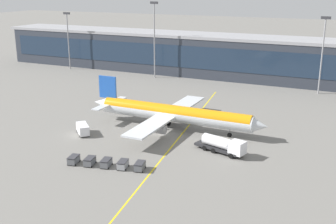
{
  "coord_description": "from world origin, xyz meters",
  "views": [
    {
      "loc": [
        38.73,
        -79.83,
        31.99
      ],
      "look_at": [
        0.69,
        2.49,
        4.5
      ],
      "focal_mm": 45.27,
      "sensor_mm": 36.0,
      "label": 1
    }
  ],
  "objects_px": {
    "main_airliner": "(173,113)",
    "baggage_cart_0": "(74,160)",
    "crew_van": "(83,129)",
    "baggage_cart_1": "(90,161)",
    "fuel_tanker": "(223,145)",
    "baggage_cart_4": "(140,166)",
    "baggage_cart_3": "(123,164)",
    "baggage_cart_2": "(106,163)"
  },
  "relations": [
    {
      "from": "crew_van",
      "to": "baggage_cart_1",
      "type": "bearing_deg",
      "value": -50.16
    },
    {
      "from": "baggage_cart_2",
      "to": "baggage_cart_1",
      "type": "bearing_deg",
      "value": -168.21
    },
    {
      "from": "main_airliner",
      "to": "fuel_tanker",
      "type": "relative_size",
      "value": 3.91
    },
    {
      "from": "main_airliner",
      "to": "baggage_cart_0",
      "type": "distance_m",
      "value": 27.43
    },
    {
      "from": "baggage_cart_0",
      "to": "baggage_cart_4",
      "type": "distance_m",
      "value": 12.8
    },
    {
      "from": "baggage_cart_0",
      "to": "baggage_cart_1",
      "type": "height_order",
      "value": "same"
    },
    {
      "from": "fuel_tanker",
      "to": "baggage_cart_0",
      "type": "relative_size",
      "value": 3.81
    },
    {
      "from": "crew_van",
      "to": "baggage_cart_1",
      "type": "relative_size",
      "value": 1.74
    },
    {
      "from": "crew_van",
      "to": "main_airliner",
      "type": "bearing_deg",
      "value": 35.38
    },
    {
      "from": "baggage_cart_1",
      "to": "baggage_cart_3",
      "type": "bearing_deg",
      "value": 11.79
    },
    {
      "from": "baggage_cart_2",
      "to": "baggage_cart_0",
      "type": "bearing_deg",
      "value": -168.21
    },
    {
      "from": "baggage_cart_4",
      "to": "crew_van",
      "type": "bearing_deg",
      "value": 150.97
    },
    {
      "from": "baggage_cart_0",
      "to": "fuel_tanker",
      "type": "bearing_deg",
      "value": 34.93
    },
    {
      "from": "crew_van",
      "to": "baggage_cart_4",
      "type": "xyz_separation_m",
      "value": [
        20.55,
        -11.41,
        -0.53
      ]
    },
    {
      "from": "baggage_cart_3",
      "to": "baggage_cart_2",
      "type": "bearing_deg",
      "value": -168.21
    },
    {
      "from": "main_airliner",
      "to": "baggage_cart_2",
      "type": "height_order",
      "value": "main_airliner"
    },
    {
      "from": "crew_van",
      "to": "baggage_cart_4",
      "type": "height_order",
      "value": "crew_van"
    },
    {
      "from": "crew_van",
      "to": "baggage_cart_2",
      "type": "bearing_deg",
      "value": -41.67
    },
    {
      "from": "baggage_cart_2",
      "to": "main_airliner",
      "type": "bearing_deg",
      "value": 84.45
    },
    {
      "from": "fuel_tanker",
      "to": "baggage_cart_0",
      "type": "distance_m",
      "value": 28.78
    },
    {
      "from": "fuel_tanker",
      "to": "baggage_cart_3",
      "type": "height_order",
      "value": "fuel_tanker"
    },
    {
      "from": "crew_van",
      "to": "baggage_cart_3",
      "type": "relative_size",
      "value": 1.74
    },
    {
      "from": "fuel_tanker",
      "to": "baggage_cart_1",
      "type": "relative_size",
      "value": 3.81
    },
    {
      "from": "main_airliner",
      "to": "crew_van",
      "type": "distance_m",
      "value": 20.59
    },
    {
      "from": "baggage_cart_0",
      "to": "baggage_cart_3",
      "type": "xyz_separation_m",
      "value": [
        9.4,
        1.96,
        0.0
      ]
    },
    {
      "from": "fuel_tanker",
      "to": "baggage_cart_1",
      "type": "xyz_separation_m",
      "value": [
        -20.45,
        -15.81,
        -0.96
      ]
    },
    {
      "from": "crew_van",
      "to": "baggage_cart_2",
      "type": "height_order",
      "value": "crew_van"
    },
    {
      "from": "crew_van",
      "to": "baggage_cart_2",
      "type": "relative_size",
      "value": 1.74
    },
    {
      "from": "baggage_cart_1",
      "to": "crew_van",
      "type": "bearing_deg",
      "value": 129.84
    },
    {
      "from": "fuel_tanker",
      "to": "crew_van",
      "type": "distance_m",
      "value": 31.7
    },
    {
      "from": "main_airliner",
      "to": "baggage_cart_0",
      "type": "height_order",
      "value": "main_airliner"
    },
    {
      "from": "baggage_cart_0",
      "to": "main_airliner",
      "type": "bearing_deg",
      "value": 71.5
    },
    {
      "from": "crew_van",
      "to": "baggage_cart_1",
      "type": "height_order",
      "value": "crew_van"
    },
    {
      "from": "baggage_cart_1",
      "to": "baggage_cart_3",
      "type": "xyz_separation_m",
      "value": [
        6.27,
        1.31,
        0.0
      ]
    },
    {
      "from": "main_airliner",
      "to": "baggage_cart_2",
      "type": "bearing_deg",
      "value": -95.55
    },
    {
      "from": "baggage_cart_0",
      "to": "baggage_cart_2",
      "type": "bearing_deg",
      "value": 11.79
    },
    {
      "from": "fuel_tanker",
      "to": "baggage_cart_0",
      "type": "bearing_deg",
      "value": -145.07
    },
    {
      "from": "crew_van",
      "to": "baggage_cart_0",
      "type": "height_order",
      "value": "crew_van"
    },
    {
      "from": "baggage_cart_4",
      "to": "baggage_cart_0",
      "type": "bearing_deg",
      "value": -168.21
    },
    {
      "from": "baggage_cart_1",
      "to": "main_airliner",
      "type": "bearing_deg",
      "value": 77.65
    },
    {
      "from": "baggage_cart_3",
      "to": "baggage_cart_4",
      "type": "distance_m",
      "value": 3.2
    },
    {
      "from": "fuel_tanker",
      "to": "crew_van",
      "type": "height_order",
      "value": "fuel_tanker"
    }
  ]
}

